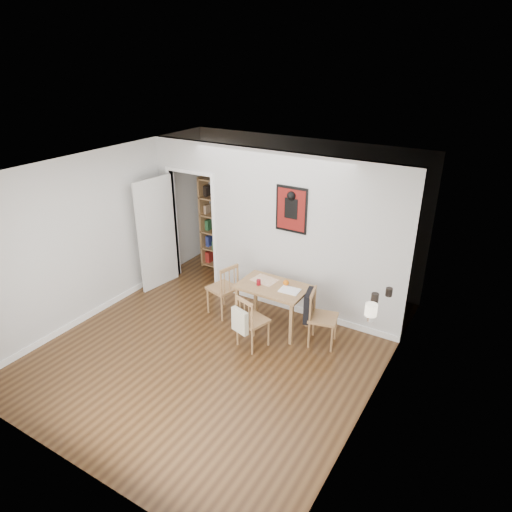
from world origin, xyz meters
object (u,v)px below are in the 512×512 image
Objects in this scene: orange_fruit at (286,283)px; mantel_lamp at (371,311)px; chair_left at (223,289)px; red_glass at (259,282)px; fireplace at (375,343)px; ceramic_jar_a at (375,298)px; bookshelf at (220,225)px; chair_front at (252,321)px; dining_table at (273,291)px; notebook at (290,290)px; ceramic_jar_b at (389,292)px; chair_right at (322,317)px.

orange_fruit is 1.96m from mantel_lamp.
chair_left reaches higher than red_glass.
fireplace is (2.63, -0.44, 0.17)m from chair_left.
ceramic_jar_a is (2.54, -0.39, 0.77)m from chair_left.
mantel_lamp is at bearing -31.50° from bookshelf.
fireplace is (1.74, 0.09, 0.20)m from chair_front.
bookshelf is (-1.91, 1.93, 0.47)m from chair_front.
dining_table is 1.82m from fireplace.
notebook is 2.77× the size of ceramic_jar_b.
notebook is (1.17, 0.06, 0.27)m from chair_left.
red_glass is 0.29× the size of notebook.
dining_table is 0.84× the size of fireplace.
mantel_lamp is at bearing -17.69° from chair_left.
chair_left is 1.10m from orange_fruit.
fireplace is 1.71m from orange_fruit.
ceramic_jar_b reaches higher than chair_right.
chair_right is at bearing -2.72° from notebook.
chair_right is at bearing 153.06° from ceramic_jar_a.
red_glass reaches higher than dining_table.
bookshelf is 8.28× the size of mantel_lamp.
red_glass is at bearing 168.74° from ceramic_jar_a.
orange_fruit is 0.80× the size of ceramic_jar_a.
fireplace reaches higher than notebook.
chair_right is 1.01m from chair_front.
chair_right is 1.04× the size of chair_front.
mantel_lamp is 0.47m from ceramic_jar_a.
bookshelf is (-1.91, 1.33, 0.27)m from dining_table.
chair_right is 1.21m from ceramic_jar_a.
orange_fruit is 0.18m from notebook.
red_glass reaches higher than notebook.
orange_fruit is at bearing 9.92° from chair_left.
chair_front is 7.76× the size of ceramic_jar_b.
orange_fruit is 0.30× the size of notebook.
bookshelf is at bearing 145.00° from dining_table.
chair_left is 1.04× the size of chair_right.
chair_left is 2.68m from ceramic_jar_a.
red_glass is at bearing -171.18° from notebook.
chair_right is 7.74× the size of ceramic_jar_a.
red_glass is (0.68, -0.02, 0.31)m from chair_left.
red_glass is at bearing -177.22° from chair_right.
chair_right is at bearing -26.53° from bookshelf.
fireplace is at bearing -94.06° from ceramic_jar_b.
chair_front is at bearing -45.35° from bookshelf.
chair_front is at bearing -30.97° from chair_left.
chair_front reaches higher than dining_table.
notebook is at bearing -31.43° from bookshelf.
chair_left is at bearing -177.10° from notebook.
red_glass is 2.18m from mantel_lamp.
chair_right reaches higher than red_glass.
chair_right is 0.48× the size of bookshelf.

